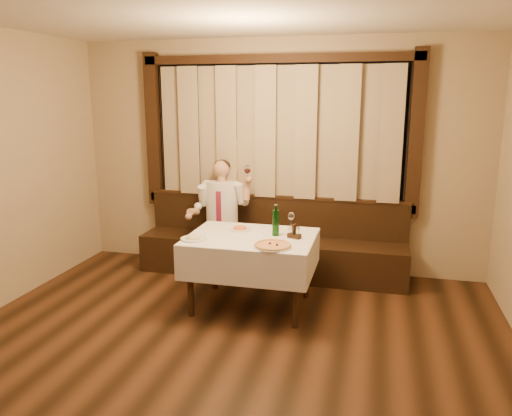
% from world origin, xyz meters
% --- Properties ---
extents(room, '(5.01, 6.01, 2.81)m').
position_xyz_m(room, '(-0.00, 0.97, 1.50)').
color(room, black).
rests_on(room, ground).
extents(banquette, '(3.20, 0.61, 0.94)m').
position_xyz_m(banquette, '(0.00, 2.72, 0.31)').
color(banquette, black).
rests_on(banquette, ground).
extents(dining_table, '(1.27, 0.97, 0.76)m').
position_xyz_m(dining_table, '(0.00, 1.70, 0.65)').
color(dining_table, black).
rests_on(dining_table, ground).
extents(pizza, '(0.36, 0.36, 0.04)m').
position_xyz_m(pizza, '(0.29, 1.38, 0.77)').
color(pizza, white).
rests_on(pizza, dining_table).
extents(pasta_red, '(0.23, 0.23, 0.08)m').
position_xyz_m(pasta_red, '(-0.17, 1.90, 0.79)').
color(pasta_red, white).
rests_on(pasta_red, dining_table).
extents(pasta_cream, '(0.25, 0.25, 0.09)m').
position_xyz_m(pasta_cream, '(-0.52, 1.44, 0.79)').
color(pasta_cream, white).
rests_on(pasta_cream, dining_table).
extents(green_bottle, '(0.07, 0.07, 0.32)m').
position_xyz_m(green_bottle, '(0.23, 1.78, 0.89)').
color(green_bottle, '#0D4011').
rests_on(green_bottle, dining_table).
extents(table_wine_glass, '(0.07, 0.07, 0.18)m').
position_xyz_m(table_wine_glass, '(0.34, 2.06, 0.89)').
color(table_wine_glass, white).
rests_on(table_wine_glass, dining_table).
extents(cruet_caddy, '(0.14, 0.11, 0.14)m').
position_xyz_m(cruet_caddy, '(0.43, 1.73, 0.81)').
color(cruet_caddy, black).
rests_on(cruet_caddy, dining_table).
extents(seated_man, '(0.75, 0.56, 1.38)m').
position_xyz_m(seated_man, '(-0.62, 2.63, 0.81)').
color(seated_man, black).
rests_on(seated_man, ground).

